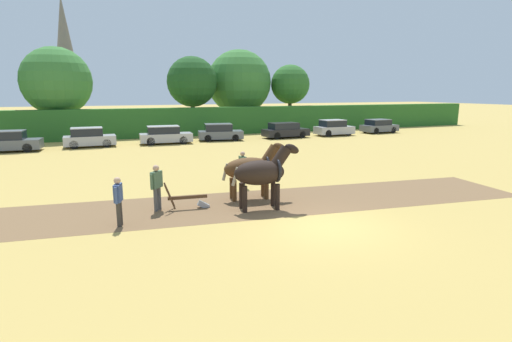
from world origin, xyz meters
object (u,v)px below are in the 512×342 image
Objects in this scene: tree_far_right at (290,85)px; church_spire at (66,56)px; draft_horse_lead_left at (262,172)px; parked_car_far_right at (334,128)px; parked_car_center_right at (220,132)px; parked_car_end_right at (379,126)px; farmer_beside_team at (243,166)px; tree_center at (56,81)px; farmer_at_plow at (157,184)px; farmer_onlooker_left at (118,198)px; parked_car_center_left at (89,138)px; plow at (191,200)px; parked_car_left at (7,142)px; parked_car_center at (165,135)px; parked_car_right at (285,130)px; tree_center_right at (192,82)px; tree_right at (239,82)px; draft_horse_lead_right at (252,168)px.

tree_far_right is 0.42× the size of church_spire.
draft_horse_lead_left is 26.55m from parked_car_far_right.
parked_car_center_right reaches higher than parked_car_end_right.
tree_center is at bearing 106.26° from farmer_beside_team.
draft_horse_lead_left is 1.55× the size of farmer_at_plow.
parked_car_center_left is (-0.85, 20.89, -0.21)m from farmer_onlooker_left.
tree_center is 1.13× the size of tree_far_right.
farmer_at_plow is at bearing -83.98° from parked_car_center_left.
parked_car_center_right is at bearing -144.18° from tree_far_right.
plow is at bearing -77.77° from tree_center.
church_spire is at bearing 136.55° from tree_far_right.
parked_car_center_right is (16.50, 0.66, -0.03)m from parked_car_left.
tree_center is at bearing -178.22° from tree_far_right.
parked_car_far_right is at bearing 7.92° from parked_car_center_right.
parked_car_end_right is at bearing 6.03° from parked_car_left.
parked_car_center is (5.11, 20.58, -0.22)m from farmer_onlooker_left.
farmer_beside_team is 16.92m from parked_car_center.
tree_center is 4.84× the size of farmer_at_plow.
parked_car_end_right is (6.50, -8.20, -4.45)m from tree_far_right.
draft_horse_lead_left is 3.80m from farmer_beside_team.
parked_car_right is at bearing 53.94° from farmer_beside_team.
farmer_at_plow is at bearing -103.13° from parked_car_center_right.
farmer_onlooker_left is 0.43× the size of parked_car_far_right.
church_spire is 52.11m from farmer_at_plow.
tree_right is (6.03, 2.01, 0.05)m from tree_center_right.
parked_car_right is (10.72, 16.97, -0.26)m from farmer_beside_team.
farmer_onlooker_left reaches higher than parked_car_far_right.
parked_car_center reaches higher than parked_car_end_right.
tree_center_right is at bearing 36.58° from parked_car_center_left.
tree_center_right reaches higher than parked_car_left.
farmer_beside_team reaches higher than farmer_onlooker_left.
draft_horse_lead_right is 2.88m from plow.
tree_right is 34.79m from farmer_onlooker_left.
tree_right is 33.03m from farmer_at_plow.
parked_car_far_right reaches higher than parked_car_left.
tree_right is (18.84, 2.36, 0.13)m from tree_center.
farmer_beside_team reaches higher than parked_car_left.
church_spire is 33.34m from parked_car_left.
farmer_at_plow is at bearing -97.16° from parked_car_center.
farmer_at_plow is at bearing -169.83° from draft_horse_lead_right.
farmer_onlooker_left is 20.91m from parked_car_center_left.
tree_far_right is 1.85× the size of parked_car_end_right.
farmer_onlooker_left is at bearing -130.91° from parked_car_right.
draft_horse_lead_left reaches higher than parked_car_far_right.
parked_car_end_right is at bearing -0.43° from parked_car_center_left.
parked_car_far_right is at bearing 52.49° from plow.
tree_far_right is at bearing 22.63° from parked_car_left.
tree_far_right is (5.77, -1.60, -0.25)m from tree_right.
farmer_beside_team is 0.43× the size of parked_car_far_right.
tree_center is 24.40m from church_spire.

